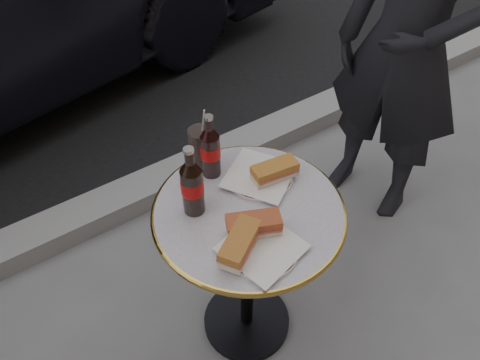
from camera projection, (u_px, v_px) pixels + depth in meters
ground at (247, 322)px, 2.00m from camera, size 80.00×80.00×0.00m
curb at (151, 188)px, 2.49m from camera, size 40.00×0.20×0.12m
bistro_table at (248, 274)px, 1.74m from camera, size 0.62×0.62×0.73m
plate_left at (262, 249)px, 1.36m from camera, size 0.23×0.23×0.01m
plate_right at (259, 177)px, 1.57m from camera, size 0.29×0.29×0.01m
sandwich_left_a at (240, 244)px, 1.33m from camera, size 0.18×0.15×0.06m
sandwich_left_b at (254, 225)px, 1.38m from camera, size 0.18×0.13×0.06m
sandwich_right at (275, 172)px, 1.54m from camera, size 0.16×0.09×0.05m
cola_bottle_left at (192, 181)px, 1.39m from camera, size 0.09×0.09×0.26m
cola_bottle_right at (210, 146)px, 1.51m from camera, size 0.08×0.08×0.24m
cola_glass at (201, 149)px, 1.56m from camera, size 0.08×0.08×0.16m
pedestrian at (408, 48)px, 1.94m from camera, size 0.57×0.72×1.72m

